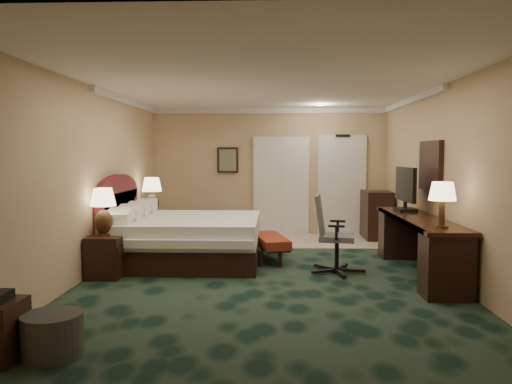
{
  "coord_description": "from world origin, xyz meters",
  "views": [
    {
      "loc": [
        0.12,
        -7.0,
        1.72
      ],
      "look_at": [
        -0.17,
        0.6,
        1.15
      ],
      "focal_mm": 35.0,
      "sensor_mm": 36.0,
      "label": 1
    }
  ],
  "objects_px": {
    "lamp_far": "(152,196)",
    "desk_chair": "(337,234)",
    "nightstand_far": "(151,230)",
    "ottoman": "(53,335)",
    "tv": "(406,189)",
    "lamp_near": "(103,212)",
    "minibar": "(376,215)",
    "desk": "(418,246)",
    "bed": "(188,240)",
    "nightstand_near": "(106,256)",
    "bed_bench": "(271,248)"
  },
  "relations": [
    {
      "from": "lamp_far",
      "to": "desk_chair",
      "type": "height_order",
      "value": "lamp_far"
    },
    {
      "from": "nightstand_far",
      "to": "desk_chair",
      "type": "distance_m",
      "value": 3.91
    },
    {
      "from": "ottoman",
      "to": "tv",
      "type": "height_order",
      "value": "tv"
    },
    {
      "from": "lamp_near",
      "to": "lamp_far",
      "type": "bearing_deg",
      "value": 88.6
    },
    {
      "from": "nightstand_far",
      "to": "minibar",
      "type": "xyz_separation_m",
      "value": [
        4.44,
        0.88,
        0.2
      ]
    },
    {
      "from": "lamp_near",
      "to": "lamp_far",
      "type": "distance_m",
      "value": 2.52
    },
    {
      "from": "lamp_near",
      "to": "desk_chair",
      "type": "distance_m",
      "value": 3.34
    },
    {
      "from": "nightstand_far",
      "to": "tv",
      "type": "bearing_deg",
      "value": -17.89
    },
    {
      "from": "tv",
      "to": "minibar",
      "type": "relative_size",
      "value": 0.91
    },
    {
      "from": "desk",
      "to": "minibar",
      "type": "relative_size",
      "value": 2.92
    },
    {
      "from": "bed",
      "to": "nightstand_near",
      "type": "distance_m",
      "value": 1.43
    },
    {
      "from": "bed",
      "to": "desk_chair",
      "type": "relative_size",
      "value": 1.99
    },
    {
      "from": "lamp_far",
      "to": "minibar",
      "type": "distance_m",
      "value": 4.52
    },
    {
      "from": "bed",
      "to": "desk_chair",
      "type": "height_order",
      "value": "desk_chair"
    },
    {
      "from": "nightstand_near",
      "to": "lamp_near",
      "type": "distance_m",
      "value": 0.63
    },
    {
      "from": "lamp_far",
      "to": "desk",
      "type": "distance_m",
      "value": 4.95
    },
    {
      "from": "nightstand_near",
      "to": "bed_bench",
      "type": "xyz_separation_m",
      "value": [
        2.3,
        1.21,
        -0.09
      ]
    },
    {
      "from": "minibar",
      "to": "bed",
      "type": "bearing_deg",
      "value": -145.91
    },
    {
      "from": "desk",
      "to": "tv",
      "type": "distance_m",
      "value": 1.07
    },
    {
      "from": "nightstand_far",
      "to": "minibar",
      "type": "distance_m",
      "value": 4.53
    },
    {
      "from": "ottoman",
      "to": "tv",
      "type": "xyz_separation_m",
      "value": [
        3.95,
        3.82,
        0.99
      ]
    },
    {
      "from": "desk",
      "to": "lamp_far",
      "type": "bearing_deg",
      "value": 153.2
    },
    {
      "from": "desk_chair",
      "to": "minibar",
      "type": "distance_m",
      "value": 3.23
    },
    {
      "from": "lamp_near",
      "to": "minibar",
      "type": "relative_size",
      "value": 0.68
    },
    {
      "from": "nightstand_near",
      "to": "desk_chair",
      "type": "height_order",
      "value": "desk_chair"
    },
    {
      "from": "desk",
      "to": "nightstand_far",
      "type": "bearing_deg",
      "value": 153.76
    },
    {
      "from": "nightstand_far",
      "to": "desk",
      "type": "xyz_separation_m",
      "value": [
        4.42,
        -2.18,
        0.12
      ]
    },
    {
      "from": "lamp_near",
      "to": "desk",
      "type": "relative_size",
      "value": 0.23
    },
    {
      "from": "nightstand_far",
      "to": "ottoman",
      "type": "distance_m",
      "value": 5.27
    },
    {
      "from": "nightstand_far",
      "to": "minibar",
      "type": "height_order",
      "value": "minibar"
    },
    {
      "from": "minibar",
      "to": "lamp_near",
      "type": "bearing_deg",
      "value": -143.17
    },
    {
      "from": "bed",
      "to": "lamp_near",
      "type": "bearing_deg",
      "value": -135.12
    },
    {
      "from": "desk",
      "to": "minibar",
      "type": "bearing_deg",
      "value": 89.62
    },
    {
      "from": "nightstand_near",
      "to": "bed",
      "type": "bearing_deg",
      "value": 46.99
    },
    {
      "from": "nightstand_far",
      "to": "bed_bench",
      "type": "bearing_deg",
      "value": -29.49
    },
    {
      "from": "lamp_near",
      "to": "desk_chair",
      "type": "relative_size",
      "value": 0.59
    },
    {
      "from": "desk",
      "to": "nightstand_near",
      "type": "bearing_deg",
      "value": -175.71
    },
    {
      "from": "bed_bench",
      "to": "desk_chair",
      "type": "relative_size",
      "value": 1.03
    },
    {
      "from": "bed_bench",
      "to": "lamp_far",
      "type": "bearing_deg",
      "value": 136.24
    },
    {
      "from": "bed",
      "to": "lamp_far",
      "type": "relative_size",
      "value": 3.22
    },
    {
      "from": "nightstand_far",
      "to": "lamp_far",
      "type": "xyz_separation_m",
      "value": [
        0.02,
        0.04,
        0.64
      ]
    },
    {
      "from": "bed_bench",
      "to": "minibar",
      "type": "height_order",
      "value": "minibar"
    },
    {
      "from": "bed",
      "to": "lamp_far",
      "type": "height_order",
      "value": "lamp_far"
    },
    {
      "from": "nightstand_far",
      "to": "desk",
      "type": "distance_m",
      "value": 4.93
    },
    {
      "from": "nightstand_far",
      "to": "bed_bench",
      "type": "xyz_separation_m",
      "value": [
        2.3,
        -1.3,
        -0.09
      ]
    },
    {
      "from": "minibar",
      "to": "ottoman",
      "type": "bearing_deg",
      "value": -122.93
    },
    {
      "from": "nightstand_near",
      "to": "bed_bench",
      "type": "distance_m",
      "value": 2.6
    },
    {
      "from": "tv",
      "to": "desk_chair",
      "type": "relative_size",
      "value": 0.79
    },
    {
      "from": "lamp_far",
      "to": "ottoman",
      "type": "bearing_deg",
      "value": -85.15
    },
    {
      "from": "nightstand_near",
      "to": "bed_bench",
      "type": "relative_size",
      "value": 0.5
    }
  ]
}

